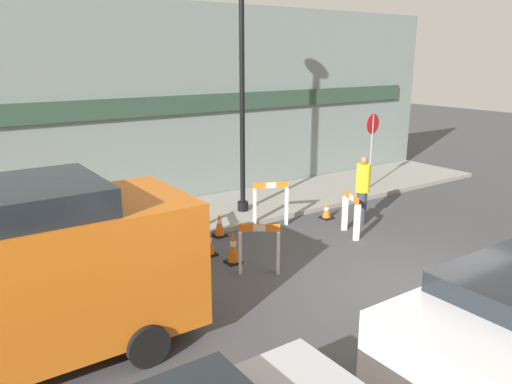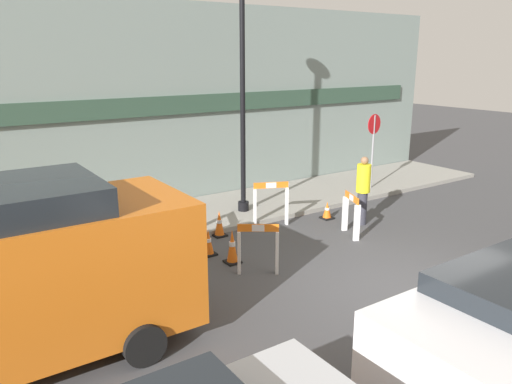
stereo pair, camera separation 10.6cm
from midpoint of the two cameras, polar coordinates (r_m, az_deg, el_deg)
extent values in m
plane|color=#424244|center=(9.50, 16.68, -10.87)|extent=(60.00, 60.00, 0.00)
cube|color=gray|center=(13.63, -2.92, -1.90)|extent=(18.00, 2.82, 0.12)
cube|color=gray|center=(14.37, -6.27, 9.88)|extent=(18.00, 0.12, 5.50)
cube|color=#2D4738|center=(14.27, -6.06, 10.05)|extent=(16.20, 0.10, 0.50)
cylinder|color=black|center=(13.23, -1.74, -1.61)|extent=(0.29, 0.29, 0.24)
cylinder|color=black|center=(12.71, -1.83, 9.91)|extent=(0.13, 0.13, 5.55)
cylinder|color=gray|center=(15.69, 12.84, 4.49)|extent=(0.06, 0.06, 2.25)
cylinder|color=red|center=(15.56, 13.02, 7.58)|extent=(0.60, 0.09, 0.60)
cube|color=white|center=(11.69, -7.76, -3.16)|extent=(0.14, 0.11, 0.83)
cube|color=white|center=(10.85, -7.49, -4.62)|extent=(0.14, 0.11, 0.83)
cube|color=orange|center=(11.12, -7.72, -1.49)|extent=(0.40, 0.87, 0.15)
cube|color=white|center=(11.12, -7.72, -1.49)|extent=(0.14, 0.27, 0.14)
cube|color=white|center=(9.66, -2.13, -6.94)|extent=(0.12, 0.14, 0.86)
cube|color=white|center=(9.66, 2.24, -6.95)|extent=(0.12, 0.14, 0.86)
cube|color=orange|center=(9.48, 0.06, -4.12)|extent=(0.66, 0.47, 0.15)
cube|color=white|center=(9.48, 0.06, -4.12)|extent=(0.21, 0.16, 0.14)
cube|color=white|center=(11.57, 11.19, -3.45)|extent=(0.14, 0.11, 0.85)
cube|color=white|center=(12.18, 9.88, -2.42)|extent=(0.14, 0.11, 0.85)
cube|color=orange|center=(11.73, 10.63, -0.60)|extent=(0.31, 0.72, 0.15)
cube|color=white|center=(11.73, 10.63, -0.60)|extent=(0.12, 0.22, 0.14)
cube|color=white|center=(12.43, 3.26, -1.59)|extent=(0.11, 0.14, 0.96)
cube|color=white|center=(12.26, -0.40, -1.81)|extent=(0.11, 0.14, 0.96)
cube|color=orange|center=(12.19, 1.46, 0.79)|extent=(0.80, 0.37, 0.15)
cube|color=white|center=(12.19, 1.46, 0.79)|extent=(0.25, 0.13, 0.14)
cube|color=black|center=(13.11, 7.82, -2.92)|extent=(0.30, 0.30, 0.04)
cone|color=orange|center=(13.04, 7.86, -1.97)|extent=(0.23, 0.23, 0.41)
cylinder|color=white|center=(13.03, 7.86, -1.89)|extent=(0.13, 0.13, 0.06)
cube|color=black|center=(11.77, -4.44, -4.95)|extent=(0.30, 0.30, 0.04)
cone|color=orange|center=(11.67, -4.47, -3.51)|extent=(0.23, 0.22, 0.58)
cylinder|color=white|center=(11.66, -4.47, -3.37)|extent=(0.13, 0.13, 0.08)
cube|color=black|center=(10.72, -5.66, -7.07)|extent=(0.30, 0.30, 0.04)
cone|color=orange|center=(10.61, -5.70, -5.64)|extent=(0.22, 0.22, 0.53)
cylinder|color=white|center=(10.60, -5.70, -5.50)|extent=(0.13, 0.13, 0.07)
cube|color=black|center=(10.30, -2.91, -7.98)|extent=(0.30, 0.30, 0.04)
cone|color=orange|center=(10.16, -2.94, -6.12)|extent=(0.23, 0.22, 0.68)
cylinder|color=white|center=(10.15, -2.94, -5.94)|extent=(0.13, 0.13, 0.09)
cylinder|color=#33333D|center=(12.73, 11.72, -1.78)|extent=(0.29, 0.29, 0.84)
cylinder|color=yellow|center=(12.53, 11.91, 1.57)|extent=(0.40, 0.40, 0.70)
sphere|color=#8E6647|center=(12.44, 12.02, 3.56)|extent=(0.22, 0.22, 0.19)
cylinder|color=black|center=(6.79, 15.78, -19.21)|extent=(0.60, 0.18, 0.60)
cylinder|color=black|center=(8.90, -17.69, -10.65)|extent=(0.60, 0.18, 0.60)
cylinder|color=black|center=(7.22, -12.68, -16.72)|extent=(0.60, 0.18, 0.60)
camera|label=1|loc=(0.05, -90.26, -0.07)|focal=35.00mm
camera|label=2|loc=(0.05, 89.74, 0.07)|focal=35.00mm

